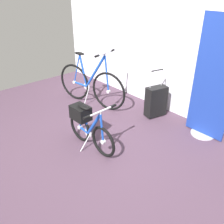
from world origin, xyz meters
name	(u,v)px	position (x,y,z in m)	size (l,w,h in m)	color
ground_plane	(99,159)	(0.00, 0.00, 0.00)	(6.45, 6.45, 0.00)	#473342
back_wall	(193,32)	(0.00, 1.87, 1.42)	(6.45, 0.10, 2.83)	silver
floor_banner_stand	(212,87)	(0.61, 1.57, 0.80)	(0.60, 0.36, 1.77)	#B7B7BC
folding_bike_foreground	(87,124)	(-0.36, 0.08, 0.34)	(0.95, 0.53, 0.68)	black
display_bike_left	(91,84)	(-1.41, 0.94, 0.40)	(1.50, 0.54, 1.06)	black
rolling_suitcase	(156,101)	(-0.28, 1.48, 0.28)	(0.26, 0.39, 0.83)	black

